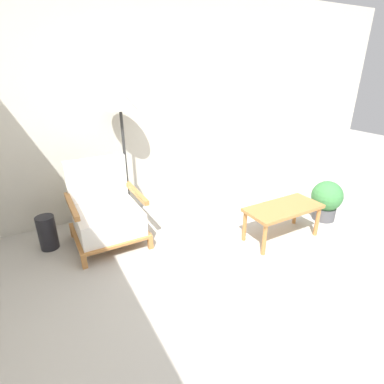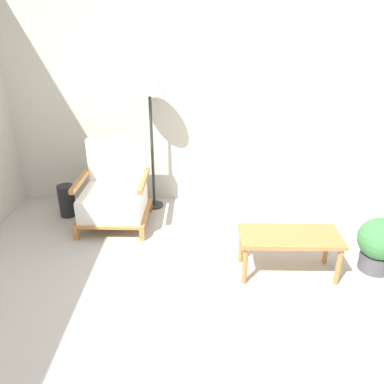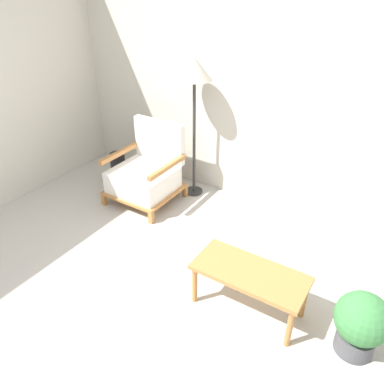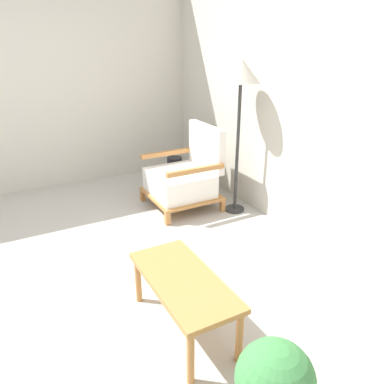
{
  "view_description": "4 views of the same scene",
  "coord_description": "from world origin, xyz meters",
  "views": [
    {
      "loc": [
        -1.63,
        -1.37,
        1.84
      ],
      "look_at": [
        -0.16,
        1.23,
        0.55
      ],
      "focal_mm": 28.0,
      "sensor_mm": 36.0,
      "label": 1
    },
    {
      "loc": [
        -0.1,
        -2.1,
        2.05
      ],
      "look_at": [
        -0.16,
        1.23,
        0.55
      ],
      "focal_mm": 35.0,
      "sensor_mm": 36.0,
      "label": 2
    },
    {
      "loc": [
        1.46,
        -1.32,
        2.35
      ],
      "look_at": [
        -0.16,
        1.23,
        0.55
      ],
      "focal_mm": 35.0,
      "sensor_mm": 36.0,
      "label": 3
    },
    {
      "loc": [
        2.43,
        -0.17,
        1.79
      ],
      "look_at": [
        -0.16,
        1.23,
        0.55
      ],
      "focal_mm": 35.0,
      "sensor_mm": 36.0,
      "label": 4
    }
  ],
  "objects": [
    {
      "name": "ground_plane",
      "position": [
        0.0,
        0.0,
        0.0
      ],
      "size": [
        14.0,
        14.0,
        0.0
      ],
      "primitive_type": "plane",
      "color": "#B7B2A8"
    },
    {
      "name": "floor_lamp",
      "position": [
        -0.64,
        2.03,
        1.4
      ],
      "size": [
        0.37,
        0.37,
        1.59
      ],
      "color": "#2D2D2D",
      "rests_on": "ground_plane"
    },
    {
      "name": "vase",
      "position": [
        -1.62,
        1.77,
        0.19
      ],
      "size": [
        0.19,
        0.19,
        0.37
      ],
      "primitive_type": "cylinder",
      "color": "black",
      "rests_on": "ground_plane"
    },
    {
      "name": "armchair",
      "position": [
        -1.02,
        1.6,
        0.34
      ],
      "size": [
        0.74,
        0.71,
        0.89
      ],
      "color": "#B2753D",
      "rests_on": "ground_plane"
    },
    {
      "name": "potted_plant",
      "position": [
        1.51,
        0.77,
        0.28
      ],
      "size": [
        0.38,
        0.38,
        0.51
      ],
      "color": "#4C4C51",
      "rests_on": "ground_plane"
    },
    {
      "name": "wall_back",
      "position": [
        0.0,
        2.29,
        1.35
      ],
      "size": [
        8.0,
        0.06,
        2.7
      ],
      "color": "beige",
      "rests_on": "ground_plane"
    },
    {
      "name": "coffee_table",
      "position": [
        0.7,
        0.71,
        0.34
      ],
      "size": [
        0.87,
        0.4,
        0.39
      ],
      "color": "#B2753D",
      "rests_on": "ground_plane"
    }
  ]
}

